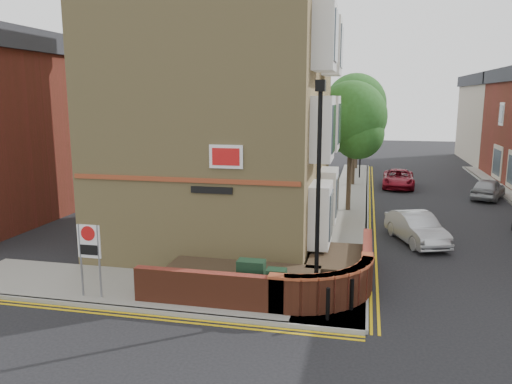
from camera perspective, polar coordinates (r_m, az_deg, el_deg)
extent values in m
plane|color=black|center=(13.85, -0.55, -14.77)|extent=(120.00, 120.00, 0.00)
cube|color=gray|center=(16.19, -11.68, -10.88)|extent=(13.00, 3.00, 0.12)
cube|color=gray|center=(28.80, 10.60, -1.23)|extent=(2.00, 32.00, 0.12)
cube|color=gray|center=(14.94, -14.08, -12.88)|extent=(13.00, 0.15, 0.12)
cube|color=gray|center=(28.78, 12.59, -1.31)|extent=(0.15, 32.00, 0.12)
cube|color=gold|center=(14.76, -14.52, -13.43)|extent=(13.00, 0.28, 0.01)
cube|color=gold|center=(28.80, 13.08, -1.44)|extent=(0.28, 32.00, 0.01)
cube|color=tan|center=(21.00, -3.66, 9.81)|extent=(8.00, 10.00, 11.00)
cube|color=brown|center=(16.44, -8.44, 1.38)|extent=(7.80, 0.06, 0.15)
cube|color=white|center=(15.85, -3.44, 4.05)|extent=(1.10, 0.05, 0.75)
cube|color=black|center=(16.16, -5.11, 0.21)|extent=(1.40, 0.04, 0.22)
cylinder|color=black|center=(13.73, 7.09, -1.30)|extent=(0.12, 0.12, 6.00)
cylinder|color=black|center=(14.49, 6.85, -11.40)|extent=(0.20, 0.20, 0.80)
cube|color=black|center=(13.43, 7.41, 11.96)|extent=(0.25, 0.50, 0.30)
cube|color=black|center=(14.80, -0.54, -10.02)|extent=(0.80, 0.45, 1.20)
cube|color=black|center=(14.39, 2.34, -10.86)|extent=(0.55, 0.40, 1.10)
cylinder|color=black|center=(13.71, 8.21, -12.55)|extent=(0.11, 0.11, 0.90)
cylinder|color=black|center=(14.42, 10.89, -11.43)|extent=(0.11, 0.11, 0.90)
cylinder|color=slate|center=(15.79, -19.37, -7.37)|extent=(0.06, 0.06, 2.20)
cylinder|color=slate|center=(15.49, -17.46, -7.60)|extent=(0.06, 0.06, 2.20)
cube|color=white|center=(15.47, -18.56, -5.37)|extent=(0.72, 0.04, 1.00)
cylinder|color=red|center=(15.38, -18.67, -4.51)|extent=(0.44, 0.02, 0.44)
cube|color=#B3A594|center=(51.56, 25.80, 7.00)|extent=(5.00, 12.00, 7.00)
cube|color=#28292F|center=(51.53, 26.17, 11.43)|extent=(5.40, 12.40, 1.00)
cylinder|color=#382B1E|center=(26.43, 10.62, 2.84)|extent=(0.24, 0.24, 4.55)
sphere|color=#25531B|center=(26.20, 10.82, 8.47)|extent=(3.64, 3.64, 3.64)
sphere|color=#25531B|center=(25.94, 11.62, 6.55)|extent=(2.60, 2.60, 2.60)
sphere|color=#25531B|center=(26.63, 10.16, 7.55)|extent=(2.86, 2.86, 2.86)
cylinder|color=#382B1E|center=(34.34, 11.12, 5.04)|extent=(0.24, 0.24, 5.04)
sphere|color=#25531B|center=(34.18, 11.30, 9.84)|extent=(4.03, 4.03, 4.03)
sphere|color=#25531B|center=(33.90, 11.91, 8.23)|extent=(2.88, 2.88, 2.88)
sphere|color=#25531B|center=(34.60, 10.78, 9.04)|extent=(3.17, 3.17, 3.17)
cylinder|color=#382B1E|center=(42.32, 11.42, 5.89)|extent=(0.24, 0.24, 4.76)
sphere|color=#25531B|center=(42.18, 11.56, 9.57)|extent=(3.81, 3.81, 3.81)
sphere|color=#25531B|center=(41.90, 12.06, 8.34)|extent=(2.72, 2.72, 2.72)
sphere|color=#25531B|center=(42.60, 11.14, 8.96)|extent=(2.99, 2.99, 2.99)
cylinder|color=black|center=(37.41, 11.81, 4.05)|extent=(0.10, 0.10, 3.20)
imported|color=black|center=(37.23, 11.94, 7.26)|extent=(0.20, 0.16, 1.00)
imported|color=#9C9FA3|center=(21.78, 17.88, -3.94)|extent=(2.54, 4.05, 1.26)
imported|color=maroon|center=(34.68, 15.96, 1.48)|extent=(2.21, 4.43, 1.20)
imported|color=gray|center=(32.64, 25.01, 0.35)|extent=(2.79, 3.94, 1.25)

